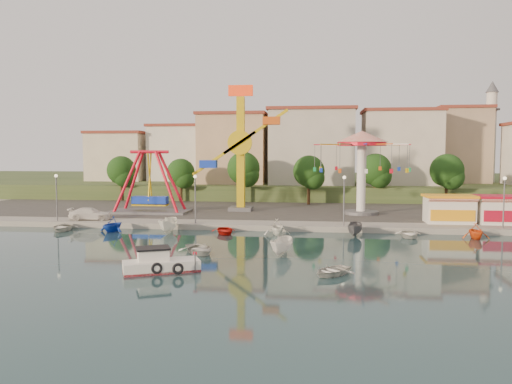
# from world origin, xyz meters

# --- Properties ---
(ground) EXTENTS (200.00, 200.00, 0.00)m
(ground) POSITION_xyz_m (0.00, 0.00, 0.00)
(ground) COLOR #122D33
(ground) RESTS_ON ground
(quay_deck) EXTENTS (200.00, 100.00, 0.60)m
(quay_deck) POSITION_xyz_m (0.00, 62.00, 0.30)
(quay_deck) COLOR #9E998E
(quay_deck) RESTS_ON ground
(asphalt_pad) EXTENTS (90.00, 28.00, 0.01)m
(asphalt_pad) POSITION_xyz_m (0.00, 30.00, 0.60)
(asphalt_pad) COLOR #4C4944
(asphalt_pad) RESTS_ON quay_deck
(hill_terrace) EXTENTS (200.00, 60.00, 3.00)m
(hill_terrace) POSITION_xyz_m (0.00, 67.00, 1.50)
(hill_terrace) COLOR #384C26
(hill_terrace) RESTS_ON ground
(pirate_ship_ride) EXTENTS (10.00, 5.00, 8.00)m
(pirate_ship_ride) POSITION_xyz_m (-16.09, 21.73, 4.39)
(pirate_ship_ride) COLOR #59595E
(pirate_ship_ride) RESTS_ON quay_deck
(kamikaze_tower) EXTENTS (8.50, 3.10, 16.50)m
(kamikaze_tower) POSITION_xyz_m (-4.40, 25.11, 8.38)
(kamikaze_tower) COLOR #59595E
(kamikaze_tower) RESTS_ON quay_deck
(wave_swinger) EXTENTS (11.60, 11.60, 10.40)m
(wave_swinger) POSITION_xyz_m (10.67, 23.36, 8.20)
(wave_swinger) COLOR #59595E
(wave_swinger) RESTS_ON quay_deck
(booth_left) EXTENTS (5.40, 3.78, 3.08)m
(booth_left) POSITION_xyz_m (19.57, 16.49, 2.16)
(booth_left) COLOR white
(booth_left) RESTS_ON quay_deck
(booth_mid) EXTENTS (5.40, 3.78, 3.08)m
(booth_mid) POSITION_xyz_m (25.03, 16.49, 2.16)
(booth_mid) COLOR white
(booth_mid) RESTS_ON quay_deck
(lamp_post_0) EXTENTS (0.14, 0.14, 5.00)m
(lamp_post_0) POSITION_xyz_m (-24.00, 13.00, 3.10)
(lamp_post_0) COLOR #59595E
(lamp_post_0) RESTS_ON quay_deck
(lamp_post_1) EXTENTS (0.14, 0.14, 5.00)m
(lamp_post_1) POSITION_xyz_m (-8.00, 13.00, 3.10)
(lamp_post_1) COLOR #59595E
(lamp_post_1) RESTS_ON quay_deck
(lamp_post_2) EXTENTS (0.14, 0.14, 5.00)m
(lamp_post_2) POSITION_xyz_m (8.00, 13.00, 3.10)
(lamp_post_2) COLOR #59595E
(lamp_post_2) RESTS_ON quay_deck
(lamp_post_3) EXTENTS (0.14, 0.14, 5.00)m
(lamp_post_3) POSITION_xyz_m (24.00, 13.00, 3.10)
(lamp_post_3) COLOR #59595E
(lamp_post_3) RESTS_ON quay_deck
(tree_0) EXTENTS (4.60, 4.60, 7.19)m
(tree_0) POSITION_xyz_m (-26.00, 36.98, 5.47)
(tree_0) COLOR #382314
(tree_0) RESTS_ON quay_deck
(tree_1) EXTENTS (4.35, 4.35, 6.80)m
(tree_1) POSITION_xyz_m (-16.00, 36.24, 5.20)
(tree_1) COLOR #382314
(tree_1) RESTS_ON quay_deck
(tree_2) EXTENTS (5.02, 5.02, 7.85)m
(tree_2) POSITION_xyz_m (-6.00, 35.81, 5.92)
(tree_2) COLOR #382314
(tree_2) RESTS_ON quay_deck
(tree_3) EXTENTS (4.68, 4.68, 7.32)m
(tree_3) POSITION_xyz_m (4.00, 34.36, 5.55)
(tree_3) COLOR #382314
(tree_3) RESTS_ON quay_deck
(tree_4) EXTENTS (4.86, 4.86, 7.60)m
(tree_4) POSITION_xyz_m (14.00, 37.35, 5.75)
(tree_4) COLOR #382314
(tree_4) RESTS_ON quay_deck
(tree_5) EXTENTS (4.83, 4.83, 7.54)m
(tree_5) POSITION_xyz_m (24.00, 35.54, 5.71)
(tree_5) COLOR #382314
(tree_5) RESTS_ON quay_deck
(building_0) EXTENTS (9.26, 9.53, 11.87)m
(building_0) POSITION_xyz_m (-33.37, 46.06, 8.93)
(building_0) COLOR beige
(building_0) RESTS_ON hill_terrace
(building_1) EXTENTS (12.33, 9.01, 8.63)m
(building_1) POSITION_xyz_m (-21.33, 51.38, 7.32)
(building_1) COLOR silver
(building_1) RESTS_ON hill_terrace
(building_2) EXTENTS (11.95, 9.28, 11.23)m
(building_2) POSITION_xyz_m (-8.19, 51.96, 8.62)
(building_2) COLOR tan
(building_2) RESTS_ON hill_terrace
(building_3) EXTENTS (12.59, 10.50, 9.20)m
(building_3) POSITION_xyz_m (5.60, 48.80, 7.60)
(building_3) COLOR beige
(building_3) RESTS_ON hill_terrace
(building_4) EXTENTS (10.75, 9.23, 9.24)m
(building_4) POSITION_xyz_m (19.07, 52.20, 7.62)
(building_4) COLOR beige
(building_4) RESTS_ON hill_terrace
(building_5) EXTENTS (12.77, 10.96, 11.21)m
(building_5) POSITION_xyz_m (32.37, 50.33, 8.61)
(building_5) COLOR tan
(building_5) RESTS_ON hill_terrace
(minaret) EXTENTS (2.80, 2.80, 18.00)m
(minaret) POSITION_xyz_m (36.00, 54.00, 12.55)
(minaret) COLOR silver
(minaret) RESTS_ON hill_terrace
(cabin_motorboat) EXTENTS (5.56, 3.97, 1.83)m
(cabin_motorboat) POSITION_xyz_m (-5.74, -6.72, 0.49)
(cabin_motorboat) COLOR white
(cabin_motorboat) RESTS_ON ground
(rowboat_a) EXTENTS (4.45, 4.75, 0.80)m
(rowboat_a) POSITION_xyz_m (-4.43, -0.35, 0.40)
(rowboat_a) COLOR silver
(rowboat_a) RESTS_ON ground
(rowboat_b) EXTENTS (3.79, 3.92, 0.66)m
(rowboat_b) POSITION_xyz_m (6.15, -6.41, 0.33)
(rowboat_b) COLOR silver
(rowboat_b) RESTS_ON ground
(skiff) EXTENTS (2.17, 4.04, 1.48)m
(skiff) POSITION_xyz_m (2.34, -0.14, 0.74)
(skiff) COLOR white
(skiff) RESTS_ON ground
(van) EXTENTS (5.01, 2.67, 1.38)m
(van) POSITION_xyz_m (-20.65, 14.26, 1.29)
(van) COLOR white
(van) RESTS_ON quay_deck
(moored_boat_0) EXTENTS (3.37, 4.25, 0.79)m
(moored_boat_0) POSITION_xyz_m (-21.70, 9.80, 0.40)
(moored_boat_0) COLOR silver
(moored_boat_0) RESTS_ON ground
(moored_boat_1) EXTENTS (3.39, 3.68, 1.62)m
(moored_boat_1) POSITION_xyz_m (-16.15, 9.80, 0.81)
(moored_boat_1) COLOR #1439B4
(moored_boat_1) RESTS_ON ground
(moored_boat_2) EXTENTS (1.65, 4.14, 1.58)m
(moored_boat_2) POSITION_xyz_m (-10.09, 9.80, 0.79)
(moored_boat_2) COLOR white
(moored_boat_2) RESTS_ON ground
(moored_boat_3) EXTENTS (3.38, 4.04, 0.72)m
(moored_boat_3) POSITION_xyz_m (-4.18, 9.80, 0.36)
(moored_boat_3) COLOR red
(moored_boat_3) RESTS_ON ground
(moored_boat_4) EXTENTS (3.41, 3.71, 1.64)m
(moored_boat_4) POSITION_xyz_m (1.18, 9.80, 0.82)
(moored_boat_4) COLOR white
(moored_boat_4) RESTS_ON ground
(moored_boat_5) EXTENTS (1.97, 3.86, 1.42)m
(moored_boat_5) POSITION_xyz_m (8.94, 9.80, 0.71)
(moored_boat_5) COLOR #5C5A60
(moored_boat_5) RESTS_ON ground
(moored_boat_6) EXTENTS (2.83, 3.77, 0.74)m
(moored_boat_6) POSITION_xyz_m (14.14, 9.80, 0.37)
(moored_boat_6) COLOR white
(moored_boat_6) RESTS_ON ground
(moored_boat_7) EXTENTS (2.54, 2.93, 1.52)m
(moored_boat_7) POSITION_xyz_m (20.37, 9.80, 0.76)
(moored_boat_7) COLOR #FB5816
(moored_boat_7) RESTS_ON ground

